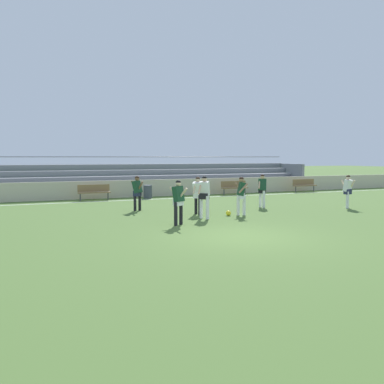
# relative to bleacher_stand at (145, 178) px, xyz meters

# --- Properties ---
(ground_plane) EXTENTS (160.00, 160.00, 0.00)m
(ground_plane) POSITION_rel_bleacher_stand_xyz_m (-1.52, -16.02, -1.07)
(ground_plane) COLOR #4C6B30
(field_line_sideline) EXTENTS (44.00, 0.12, 0.01)m
(field_line_sideline) POSITION_rel_bleacher_stand_xyz_m (-1.52, -4.21, -1.06)
(field_line_sideline) COLOR white
(field_line_sideline) RESTS_ON ground
(sideline_wall) EXTENTS (48.00, 0.16, 1.06)m
(sideline_wall) POSITION_rel_bleacher_stand_xyz_m (-1.52, -2.54, -0.54)
(sideline_wall) COLOR beige
(sideline_wall) RESTS_ON ground
(bleacher_stand) EXTENTS (24.23, 3.42, 2.51)m
(bleacher_stand) POSITION_rel_bleacher_stand_xyz_m (0.00, 0.00, 0.00)
(bleacher_stand) COLOR #B2B2B7
(bleacher_stand) RESTS_ON ground
(bench_far_right) EXTENTS (1.80, 0.40, 0.90)m
(bench_far_right) POSITION_rel_bleacher_stand_xyz_m (10.66, -3.49, -0.52)
(bench_far_right) COLOR olive
(bench_far_right) RESTS_ON ground
(bench_near_wall_gap) EXTENTS (1.80, 0.40, 0.90)m
(bench_near_wall_gap) POSITION_rel_bleacher_stand_xyz_m (5.03, -3.49, -0.52)
(bench_near_wall_gap) COLOR olive
(bench_near_wall_gap) RESTS_ON ground
(bench_near_bin) EXTENTS (1.80, 0.40, 0.90)m
(bench_near_bin) POSITION_rel_bleacher_stand_xyz_m (-4.02, -3.49, -0.52)
(bench_near_bin) COLOR olive
(bench_near_bin) RESTS_ON ground
(trash_bin) EXTENTS (0.51, 0.51, 0.79)m
(trash_bin) POSITION_rel_bleacher_stand_xyz_m (-0.84, -3.51, -0.67)
(trash_bin) COLOR #3D424C
(trash_bin) RESTS_ON ground
(player_white_deep_cover) EXTENTS (0.71, 0.48, 1.72)m
(player_white_deep_cover) POSITION_rel_bleacher_stand_xyz_m (-1.07, -12.23, -0.04)
(player_white_deep_cover) COLOR white
(player_white_deep_cover) RESTS_ON ground
(player_dark_wide_right) EXTENTS (0.45, 0.57, 1.64)m
(player_dark_wide_right) POSITION_rel_bleacher_stand_xyz_m (0.78, -11.95, -0.10)
(player_dark_wide_right) COLOR white
(player_dark_wide_right) RESTS_ON ground
(player_dark_trailing_run) EXTENTS (0.48, 0.76, 1.64)m
(player_dark_trailing_run) POSITION_rel_bleacher_stand_xyz_m (-2.56, -13.25, -0.09)
(player_dark_trailing_run) COLOR black
(player_dark_trailing_run) RESTS_ON ground
(player_white_dropping_back) EXTENTS (0.65, 0.54, 1.62)m
(player_white_dropping_back) POSITION_rel_bleacher_stand_xyz_m (-0.79, -10.95, -0.10)
(player_white_dropping_back) COLOR black
(player_white_dropping_back) RESTS_ON ground
(player_dark_challenging) EXTENTS (0.69, 0.51, 1.63)m
(player_dark_challenging) POSITION_rel_bleacher_stand_xyz_m (3.05, -10.00, -0.10)
(player_dark_challenging) COLOR white
(player_dark_challenging) RESTS_ON ground
(player_dark_wide_left) EXTENTS (0.52, 0.65, 1.61)m
(player_dark_wide_left) POSITION_rel_bleacher_stand_xyz_m (-2.91, -8.82, -0.11)
(player_dark_wide_left) COLOR black
(player_dark_wide_left) RESTS_ON ground
(player_white_overlapping) EXTENTS (0.46, 0.54, 1.61)m
(player_white_overlapping) POSITION_rel_bleacher_stand_xyz_m (6.70, -11.83, -0.12)
(player_white_overlapping) COLOR white
(player_white_overlapping) RESTS_ON ground
(soccer_ball) EXTENTS (0.22, 0.22, 0.22)m
(soccer_ball) POSITION_rel_bleacher_stand_xyz_m (0.22, -11.86, -0.96)
(soccer_ball) COLOR yellow
(soccer_ball) RESTS_ON ground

